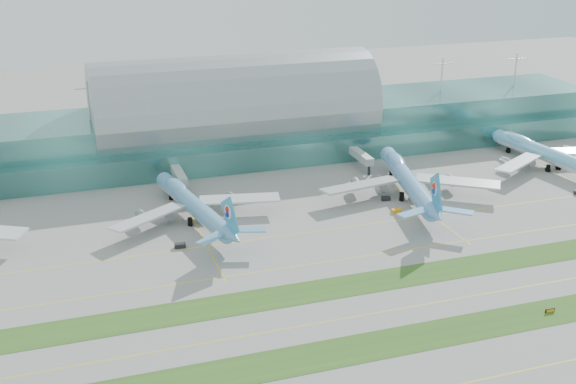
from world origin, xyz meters
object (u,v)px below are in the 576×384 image
object	(u,v)px
terminal	(235,122)
airliner_b	(193,204)
airliner_d	(547,153)
airliner_c	(408,179)
taxiway_sign_east	(550,310)

from	to	relation	value
terminal	airliner_b	xyz separation A→B (m)	(-31.88, -66.69, -8.28)
airliner_b	airliner_d	xyz separation A→B (m)	(149.10, 8.52, 0.20)
airliner_d	airliner_c	bearing A→B (deg)	-179.03
terminal	airliner_d	world-z (taller)	terminal
airliner_c	airliner_d	bearing A→B (deg)	20.96
airliner_d	taxiway_sign_east	size ratio (longest dim) A/B	25.54
airliner_b	taxiway_sign_east	xyz separation A→B (m)	(77.36, -90.11, -5.35)
airliner_d	taxiway_sign_east	bearing A→B (deg)	-134.00
airliner_b	taxiway_sign_east	distance (m)	118.88
airliner_d	terminal	bearing A→B (deg)	145.63
taxiway_sign_east	airliner_b	bearing A→B (deg)	129.75
airliner_b	taxiway_sign_east	bearing A→B (deg)	-60.31
airliner_b	airliner_c	distance (m)	79.93
taxiway_sign_east	terminal	bearing A→B (deg)	105.27
terminal	airliner_b	bearing A→B (deg)	-115.55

